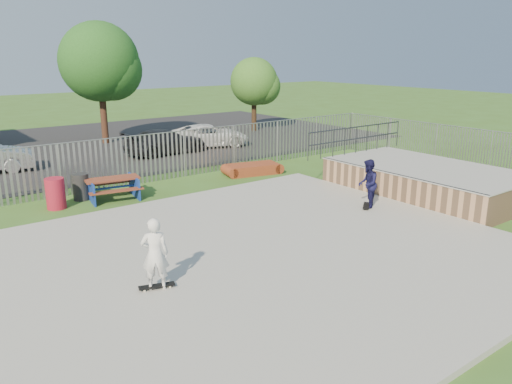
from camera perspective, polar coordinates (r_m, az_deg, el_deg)
ground at (r=12.85m, az=-2.40°, el=-8.26°), size 120.00×120.00×0.00m
concrete_slab at (r=12.82m, az=-2.40°, el=-7.95°), size 15.00×12.00×0.15m
quarter_pipe at (r=19.93m, az=18.79°, el=1.33°), size 5.50×7.05×2.19m
fence at (r=16.72m, az=-8.60°, el=0.92°), size 26.04×16.02×2.00m
picnic_table at (r=18.99m, az=-16.04°, el=0.41°), size 2.12×1.84×0.80m
funbox at (r=22.13m, az=-0.42°, el=2.65°), size 2.39×1.57×0.44m
trash_bin_red at (r=18.44m, az=-21.94°, el=-0.16°), size 0.64×0.64×1.07m
trash_bin_grey at (r=19.23m, az=-19.37°, el=0.56°), size 0.58×0.58×0.97m
parking_lot at (r=29.89m, az=-23.71°, el=4.34°), size 40.00×18.00×0.02m
car_dark at (r=26.88m, az=-10.29°, el=5.70°), size 4.56×2.08×1.29m
car_white at (r=28.66m, az=-5.42°, el=6.45°), size 4.96×3.47×1.26m
tree_mid at (r=30.64m, az=-17.47°, el=13.99°), size 4.50×4.50×6.94m
tree_right at (r=34.30m, az=-0.23°, el=12.50°), size 3.19×3.19×4.92m
skateboard_a at (r=17.27m, az=12.49°, el=-1.60°), size 0.76×0.65×0.08m
skateboard_b at (r=11.48m, az=-11.26°, el=-10.58°), size 0.82×0.44×0.08m
skater_navy at (r=17.06m, az=12.64°, el=0.92°), size 1.02×0.98×1.65m
skater_white at (r=11.16m, az=-11.48°, el=-6.96°), size 0.72×0.63×1.65m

